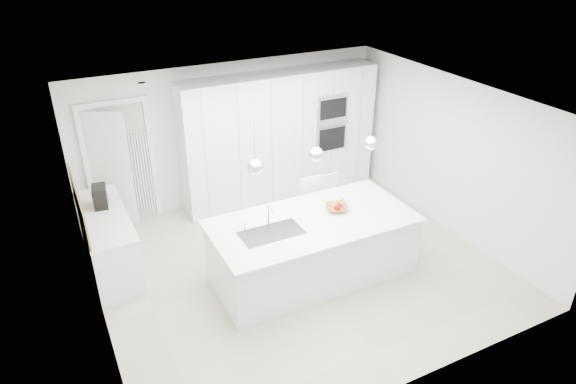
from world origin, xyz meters
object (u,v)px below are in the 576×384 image
island_base (313,250)px  fruit_bowl (337,208)px  bar_stool_left (314,212)px  bar_stool_right (332,204)px  espresso_machine (100,196)px

island_base → fruit_bowl: size_ratio=8.71×
fruit_bowl → bar_stool_left: bar_stool_left is taller
island_base → bar_stool_right: 1.28m
bar_stool_left → bar_stool_right: bar_stool_left is taller
fruit_bowl → bar_stool_right: fruit_bowl is taller
island_base → bar_stool_left: (0.44, 0.78, 0.11)m
bar_stool_left → island_base: bearing=-119.5°
island_base → bar_stool_left: bearing=60.6°
island_base → espresso_machine: bearing=145.2°
bar_stool_left → espresso_machine: bearing=161.6°
fruit_bowl → espresso_machine: size_ratio=1.01×
island_base → fruit_bowl: bearing=16.5°
fruit_bowl → bar_stool_left: bearing=89.8°
bar_stool_left → bar_stool_right: size_ratio=1.11×
bar_stool_right → fruit_bowl: bearing=-119.2°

